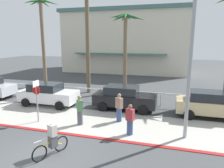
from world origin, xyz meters
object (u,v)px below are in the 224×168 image
Objects in this scene: palm_tree_1 at (42,22)px; pedestrian_2 at (119,109)px; stop_sign_bike_lane at (37,95)px; car_tan_3 at (211,104)px; palm_tree_2 at (87,10)px; pedestrian_0 at (80,111)px; streetlight_curb at (191,54)px; car_black_2 at (124,97)px; car_white_1 at (48,94)px; palm_tree_3 at (125,32)px; pedestrian_1 at (130,121)px; cyclist_yellow_0 at (52,140)px.

pedestrian_2 is (10.21, -7.79, -5.93)m from palm_tree_1.
stop_sign_bike_lane is 0.58× the size of car_tan_3.
palm_tree_2 is 10.27m from pedestrian_2.
pedestrian_0 reaches higher than pedestrian_2.
streetlight_curb reaches higher than stop_sign_bike_lane.
car_black_2 is at bearing -28.38° from palm_tree_1.
palm_tree_1 is at bearing 132.37° from pedestrian_0.
palm_tree_2 is at bearing 108.44° from pedestrian_0.
palm_tree_2 reaches higher than car_white_1.
car_white_1 and car_black_2 have the same top height.
palm_tree_1 is 2.06× the size of car_black_2.
palm_tree_3 is at bearing 52.12° from car_white_1.
palm_tree_1 is 12.78m from car_black_2.
car_white_1 is 1.00× the size of car_tan_3.
car_white_1 is 1.00× the size of car_black_2.
stop_sign_bike_lane is 0.35× the size of palm_tree_3.
car_tan_3 is 5.96m from pedestrian_2.
palm_tree_2 is 11.82m from pedestrian_1.
stop_sign_bike_lane is 10.51m from palm_tree_3.
palm_tree_2 is 1.36× the size of palm_tree_3.
palm_tree_3 is at bearing 70.10° from stop_sign_bike_lane.
streetlight_curb is at bearing 28.98° from cyclist_yellow_0.
stop_sign_bike_lane is 0.28× the size of palm_tree_1.
stop_sign_bike_lane is at bearing -163.20° from pedestrian_2.
palm_tree_3 reaches higher than cyclist_yellow_0.
cyclist_yellow_0 is 4.88m from pedestrian_2.
streetlight_curb is 1.70× the size of car_black_2.
pedestrian_2 is (1.40, -7.74, -4.78)m from palm_tree_3.
streetlight_curb is (8.49, -0.00, 2.60)m from stop_sign_bike_lane.
car_tan_3 is 10.04m from cyclist_yellow_0.
pedestrian_2 is (-1.00, 1.63, 0.05)m from pedestrian_1.
stop_sign_bike_lane reaches higher than cyclist_yellow_0.
palm_tree_2 is at bearing 124.89° from pedestrian_1.
stop_sign_bike_lane is at bearing -109.90° from palm_tree_3.
stop_sign_bike_lane is 4.35m from cyclist_yellow_0.
pedestrian_0 reaches higher than car_tan_3.
palm_tree_3 is at bearing 104.34° from pedestrian_1.
pedestrian_0 reaches higher than car_black_2.
pedestrian_1 is at bearing -40.04° from palm_tree_1.
palm_tree_2 is 2.26× the size of car_black_2.
palm_tree_1 is (-5.50, 9.21, 5.08)m from stop_sign_bike_lane.
palm_tree_2 is 10.31m from pedestrian_0.
palm_tree_2 reaches higher than streetlight_curb.
pedestrian_0 is at bearing -71.56° from palm_tree_2.
palm_tree_2 is (0.14, 7.78, 5.78)m from stop_sign_bike_lane.
pedestrian_1 is at bearing -73.07° from car_black_2.
stop_sign_bike_lane is 3.55m from car_white_1.
streetlight_curb is 4.24× the size of pedestrian_2.
palm_tree_2 is at bearing 125.73° from pedestrian_2.
pedestrian_2 is (0.23, -2.40, -0.05)m from car_black_2.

